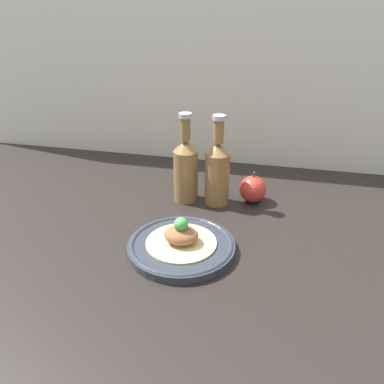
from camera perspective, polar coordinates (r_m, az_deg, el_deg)
name	(u,v)px	position (r cm, az deg, el deg)	size (l,w,h in cm)	color
ground_plane	(165,246)	(90.02, -4.16, -8.28)	(180.00, 110.00, 4.00)	black
wall_backsplash	(210,39)	(126.35, 2.74, 22.26)	(180.00, 3.00, 80.00)	silver
plate	(181,246)	(84.52, -1.64, -8.18)	(24.14, 24.14, 2.20)	#2D333D
plated_food	(181,236)	(83.13, -1.66, -6.77)	(15.84, 15.84, 6.50)	#D6BC7F
cider_bottle_left	(185,168)	(102.36, -1.14, 3.70)	(6.77, 6.77, 24.77)	olive
cider_bottle_right	(217,171)	(100.68, 3.89, 3.24)	(6.77, 6.77, 24.77)	olive
apple	(253,189)	(105.04, 9.25, 0.45)	(7.46, 7.46, 8.89)	red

